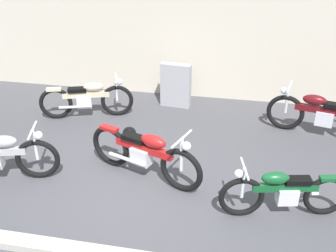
% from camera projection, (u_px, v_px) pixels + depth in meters
% --- Properties ---
extents(ground_plane, '(40.00, 40.00, 0.00)m').
position_uv_depth(ground_plane, '(136.00, 194.00, 6.41)').
color(ground_plane, '#47474C').
extents(building_wall, '(18.00, 0.30, 3.56)m').
position_uv_depth(building_wall, '(180.00, 23.00, 9.18)').
color(building_wall, beige).
rests_on(building_wall, ground_plane).
extents(stone_marker, '(0.72, 0.27, 1.04)m').
position_uv_depth(stone_marker, '(176.00, 85.00, 9.10)').
color(stone_marker, '#9E9EA3').
rests_on(stone_marker, ground_plane).
extents(helmet, '(0.28, 0.28, 0.28)m').
position_uv_depth(helmet, '(129.00, 134.00, 7.88)').
color(helmet, black).
rests_on(helmet, ground_plane).
extents(motorcycle_cream, '(1.99, 0.83, 0.92)m').
position_uv_depth(motorcycle_cream, '(87.00, 99.00, 8.63)').
color(motorcycle_cream, black).
rests_on(motorcycle_cream, ground_plane).
extents(motorcycle_red, '(2.12, 0.97, 1.00)m').
position_uv_depth(motorcycle_red, '(145.00, 153.00, 6.59)').
color(motorcycle_red, black).
rests_on(motorcycle_red, ground_plane).
extents(motorcycle_green, '(1.92, 0.66, 0.87)m').
position_uv_depth(motorcycle_green, '(283.00, 192.00, 5.77)').
color(motorcycle_green, black).
rests_on(motorcycle_green, ground_plane).
extents(motorcycle_maroon, '(2.17, 0.74, 0.99)m').
position_uv_depth(motorcycle_maroon, '(321.00, 115.00, 7.88)').
color(motorcycle_maroon, black).
rests_on(motorcycle_maroon, ground_plane).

